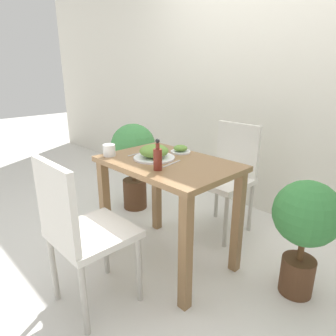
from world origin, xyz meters
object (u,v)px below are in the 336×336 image
Objects in this scene: chair_near at (79,228)px; potted_plant_right at (305,223)px; chair_far at (228,171)px; potted_plant_left at (134,155)px; drink_cup at (109,150)px; food_plate at (154,152)px; side_plate at (180,149)px; sauce_bottle at (158,158)px.

potted_plant_right is at bearing -128.74° from chair_near.
potted_plant_right is (0.81, 1.01, -0.04)m from chair_near.
potted_plant_left is at bearing -159.89° from chair_far.
drink_cup is at bearing -50.98° from chair_near.
potted_plant_right is at bearing 22.22° from food_plate.
drink_cup is (-0.27, -0.18, -0.00)m from food_plate.
side_plate is at bearing -84.61° from chair_near.
chair_far is at bearing 95.44° from sauce_bottle.
potted_plant_left is (-0.88, -0.32, 0.03)m from chair_far.
potted_plant_left is (-0.87, 1.05, 0.03)m from chair_near.
chair_near is 4.76× the size of sauce_bottle.
side_plate is (-0.10, -0.49, 0.26)m from chair_far.
potted_plant_left reaches higher than side_plate.
sauce_bottle is 1.15m from potted_plant_left.
chair_near is 1.37m from chair_far.
food_plate is 0.24m from side_plate.
potted_plant_right is (1.68, -0.04, -0.07)m from potted_plant_left.
chair_far is 1.03m from drink_cup.
side_plate is at bearing 114.88° from sauce_bottle.
chair_near is at bearing -128.74° from potted_plant_right.
chair_far is at bearing 81.18° from food_plate.
food_plate is at bearing -28.04° from potted_plant_left.
potted_plant_right is at bearing 8.34° from side_plate.
sauce_bottle is at bearing -29.85° from potted_plant_left.
potted_plant_right is at bearing -24.24° from chair_far.
potted_plant_right is (0.71, 0.52, -0.35)m from sauce_bottle.
sauce_bottle is at bearing -144.11° from potted_plant_right.
chair_far is 0.94m from potted_plant_left.
potted_plant_left is at bearing 167.96° from side_plate.
drink_cup is (-0.29, -0.42, 0.02)m from side_plate.
chair_far is 6.30× the size of side_plate.
food_plate reaches higher than potted_plant_right.
potted_plant_right is (1.18, 0.55, -0.32)m from drink_cup.
food_plate is 1.03m from potted_plant_right.
chair_far is at bearing 67.26° from drink_cup.
sauce_bottle is at bearing -65.12° from side_plate.
food_plate is 0.33× the size of potted_plant_left.
potted_plant_left is at bearing 151.96° from food_plate.
food_plate is at bearing -94.23° from side_plate.
sauce_bottle is (0.08, -0.87, 0.31)m from chair_far.
food_plate is at bearing 143.68° from sauce_bottle.
food_plate is (-0.11, -0.73, 0.28)m from chair_far.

